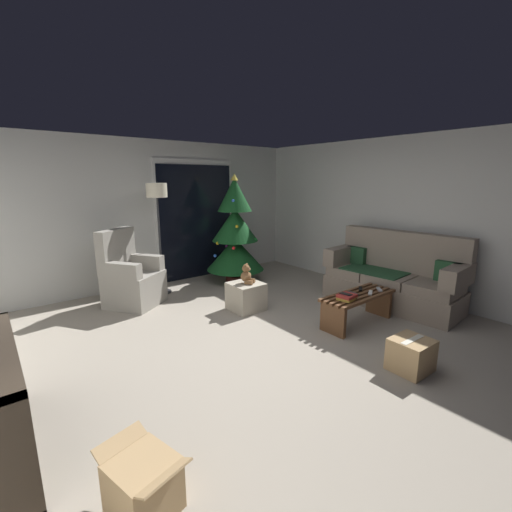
{
  "coord_description": "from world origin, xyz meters",
  "views": [
    {
      "loc": [
        -2.36,
        -2.75,
        1.84
      ],
      "look_at": [
        0.4,
        0.7,
        0.85
      ],
      "focal_mm": 24.1,
      "sensor_mm": 36.0,
      "label": 1
    }
  ],
  "objects_px": {
    "remote_graphite": "(353,293)",
    "remote_black": "(360,289)",
    "christmas_tree": "(235,235)",
    "floor_lamp": "(157,201)",
    "ottoman": "(246,296)",
    "coffee_table": "(358,304)",
    "cell_phone": "(346,294)",
    "armchair": "(131,279)",
    "book_stack": "(347,297)",
    "teddy_bear_chestnut": "(247,275)",
    "remote_white": "(370,293)",
    "cardboard_box_taped_mid_floor": "(411,355)",
    "cardboard_box_open_near_shelf": "(144,486)",
    "couch": "(393,278)",
    "remote_silver": "(379,289)"
  },
  "relations": [
    {
      "from": "remote_silver",
      "to": "remote_black",
      "type": "height_order",
      "value": "same"
    },
    {
      "from": "teddy_bear_chestnut",
      "to": "remote_silver",
      "type": "bearing_deg",
      "value": -49.96
    },
    {
      "from": "remote_graphite",
      "to": "remote_black",
      "type": "xyz_separation_m",
      "value": [
        0.23,
        0.05,
        0.0
      ]
    },
    {
      "from": "floor_lamp",
      "to": "cardboard_box_open_near_shelf",
      "type": "xyz_separation_m",
      "value": [
        -1.69,
        -3.59,
        -1.33
      ]
    },
    {
      "from": "armchair",
      "to": "ottoman",
      "type": "bearing_deg",
      "value": -45.62
    },
    {
      "from": "couch",
      "to": "christmas_tree",
      "type": "xyz_separation_m",
      "value": [
        -1.14,
        2.46,
        0.46
      ]
    },
    {
      "from": "cell_phone",
      "to": "cardboard_box_taped_mid_floor",
      "type": "relative_size",
      "value": 0.38
    },
    {
      "from": "christmas_tree",
      "to": "armchair",
      "type": "height_order",
      "value": "christmas_tree"
    },
    {
      "from": "christmas_tree",
      "to": "floor_lamp",
      "type": "bearing_deg",
      "value": 172.06
    },
    {
      "from": "christmas_tree",
      "to": "floor_lamp",
      "type": "xyz_separation_m",
      "value": [
        -1.35,
        0.19,
        0.64
      ]
    },
    {
      "from": "couch",
      "to": "teddy_bear_chestnut",
      "type": "xyz_separation_m",
      "value": [
        -1.86,
        1.17,
        0.12
      ]
    },
    {
      "from": "cardboard_box_open_near_shelf",
      "to": "remote_white",
      "type": "bearing_deg",
      "value": 12.66
    },
    {
      "from": "remote_silver",
      "to": "remote_black",
      "type": "bearing_deg",
      "value": -0.5
    },
    {
      "from": "floor_lamp",
      "to": "cardboard_box_taped_mid_floor",
      "type": "relative_size",
      "value": 4.66
    },
    {
      "from": "cell_phone",
      "to": "ottoman",
      "type": "xyz_separation_m",
      "value": [
        -0.52,
        1.33,
        -0.28
      ]
    },
    {
      "from": "book_stack",
      "to": "coffee_table",
      "type": "bearing_deg",
      "value": 7.07
    },
    {
      "from": "remote_black",
      "to": "ottoman",
      "type": "relative_size",
      "value": 0.35
    },
    {
      "from": "coffee_table",
      "to": "christmas_tree",
      "type": "xyz_separation_m",
      "value": [
        -0.1,
        2.59,
        0.59
      ]
    },
    {
      "from": "floor_lamp",
      "to": "ottoman",
      "type": "height_order",
      "value": "floor_lamp"
    },
    {
      "from": "remote_graphite",
      "to": "floor_lamp",
      "type": "height_order",
      "value": "floor_lamp"
    },
    {
      "from": "coffee_table",
      "to": "cell_phone",
      "type": "xyz_separation_m",
      "value": [
        -0.3,
        -0.03,
        0.21
      ]
    },
    {
      "from": "armchair",
      "to": "cardboard_box_open_near_shelf",
      "type": "relative_size",
      "value": 2.04
    },
    {
      "from": "coffee_table",
      "to": "teddy_bear_chestnut",
      "type": "xyz_separation_m",
      "value": [
        -0.82,
        1.29,
        0.25
      ]
    },
    {
      "from": "remote_black",
      "to": "cardboard_box_taped_mid_floor",
      "type": "relative_size",
      "value": 0.41
    },
    {
      "from": "remote_graphite",
      "to": "book_stack",
      "type": "bearing_deg",
      "value": 23.47
    },
    {
      "from": "remote_graphite",
      "to": "cell_phone",
      "type": "bearing_deg",
      "value": 21.41
    },
    {
      "from": "remote_black",
      "to": "book_stack",
      "type": "xyz_separation_m",
      "value": [
        -0.46,
        -0.12,
        0.02
      ]
    },
    {
      "from": "cardboard_box_taped_mid_floor",
      "to": "book_stack",
      "type": "bearing_deg",
      "value": 76.05
    },
    {
      "from": "remote_white",
      "to": "armchair",
      "type": "xyz_separation_m",
      "value": [
        -2.16,
        2.62,
        -0.02
      ]
    },
    {
      "from": "remote_black",
      "to": "cell_phone",
      "type": "height_order",
      "value": "cell_phone"
    },
    {
      "from": "cardboard_box_taped_mid_floor",
      "to": "floor_lamp",
      "type": "bearing_deg",
      "value": 103.6
    },
    {
      "from": "coffee_table",
      "to": "remote_black",
      "type": "relative_size",
      "value": 7.05
    },
    {
      "from": "couch",
      "to": "remote_white",
      "type": "distance_m",
      "value": 0.94
    },
    {
      "from": "remote_graphite",
      "to": "remote_black",
      "type": "relative_size",
      "value": 1.0
    },
    {
      "from": "book_stack",
      "to": "teddy_bear_chestnut",
      "type": "bearing_deg",
      "value": 111.33
    },
    {
      "from": "remote_white",
      "to": "cardboard_box_taped_mid_floor",
      "type": "xyz_separation_m",
      "value": [
        -0.66,
        -0.91,
        -0.26
      ]
    },
    {
      "from": "christmas_tree",
      "to": "couch",
      "type": "bearing_deg",
      "value": -65.14
    },
    {
      "from": "remote_black",
      "to": "cell_phone",
      "type": "distance_m",
      "value": 0.49
    },
    {
      "from": "remote_graphite",
      "to": "book_stack",
      "type": "distance_m",
      "value": 0.24
    },
    {
      "from": "remote_graphite",
      "to": "cardboard_box_open_near_shelf",
      "type": "xyz_separation_m",
      "value": [
        -3.07,
        -0.85,
        -0.25
      ]
    },
    {
      "from": "armchair",
      "to": "cell_phone",
      "type": "bearing_deg",
      "value": -56.07
    },
    {
      "from": "couch",
      "to": "teddy_bear_chestnut",
      "type": "distance_m",
      "value": 2.2
    },
    {
      "from": "remote_silver",
      "to": "coffee_table",
      "type": "bearing_deg",
      "value": 30.41
    },
    {
      "from": "remote_graphite",
      "to": "ottoman",
      "type": "bearing_deg",
      "value": -52.63
    },
    {
      "from": "remote_white",
      "to": "floor_lamp",
      "type": "distance_m",
      "value": 3.44
    },
    {
      "from": "christmas_tree",
      "to": "remote_graphite",
      "type": "bearing_deg",
      "value": -89.25
    },
    {
      "from": "cell_phone",
      "to": "ottoman",
      "type": "bearing_deg",
      "value": 104.05
    },
    {
      "from": "christmas_tree",
      "to": "remote_black",
      "type": "bearing_deg",
      "value": -83.9
    },
    {
      "from": "remote_graphite",
      "to": "teddy_bear_chestnut",
      "type": "relative_size",
      "value": 0.55
    },
    {
      "from": "cell_phone",
      "to": "cardboard_box_open_near_shelf",
      "type": "bearing_deg",
      "value": -171.62
    }
  ]
}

